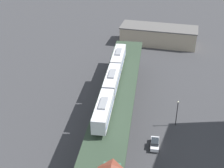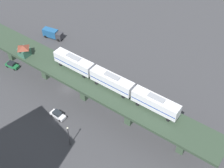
{
  "view_description": "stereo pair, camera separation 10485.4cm",
  "coord_description": "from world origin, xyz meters",
  "px_view_note": "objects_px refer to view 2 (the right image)",
  "views": [
    {
      "loc": [
        18.36,
        -45.38,
        46.13
      ],
      "look_at": [
        -4.82,
        14.31,
        9.42
      ],
      "focal_mm": 50.0,
      "sensor_mm": 36.0,
      "label": 1
    },
    {
      "loc": [
        32.12,
        56.91,
        64.64
      ],
      "look_at": [
        -4.82,
        14.31,
        9.42
      ],
      "focal_mm": 50.0,
      "sensor_mm": 36.0,
      "label": 2
    }
  ],
  "objects_px": {
    "street_car_white": "(58,115)",
    "signal_hut": "(24,50)",
    "street_car_green": "(12,65)",
    "street_lamp": "(69,135)",
    "subway_train": "(112,81)",
    "delivery_truck": "(53,34)"
  },
  "relations": [
    {
      "from": "street_car_green",
      "to": "street_lamp",
      "type": "bearing_deg",
      "value": 84.77
    },
    {
      "from": "signal_hut",
      "to": "street_car_white",
      "type": "bearing_deg",
      "value": 82.01
    },
    {
      "from": "subway_train",
      "to": "delivery_truck",
      "type": "height_order",
      "value": "subway_train"
    },
    {
      "from": "street_car_green",
      "to": "street_car_white",
      "type": "bearing_deg",
      "value": 88.85
    },
    {
      "from": "street_car_green",
      "to": "delivery_truck",
      "type": "bearing_deg",
      "value": -165.29
    },
    {
      "from": "street_car_green",
      "to": "street_car_white",
      "type": "height_order",
      "value": "same"
    },
    {
      "from": "street_car_green",
      "to": "delivery_truck",
      "type": "xyz_separation_m",
      "value": [
        -18.27,
        -4.8,
        0.82
      ]
    },
    {
      "from": "street_car_green",
      "to": "signal_hut",
      "type": "bearing_deg",
      "value": 107.49
    },
    {
      "from": "street_car_green",
      "to": "street_lamp",
      "type": "relative_size",
      "value": 0.68
    },
    {
      "from": "subway_train",
      "to": "street_car_white",
      "type": "distance_m",
      "value": 17.55
    },
    {
      "from": "subway_train",
      "to": "signal_hut",
      "type": "bearing_deg",
      "value": -69.01
    },
    {
      "from": "delivery_truck",
      "to": "street_lamp",
      "type": "bearing_deg",
      "value": 61.94
    },
    {
      "from": "delivery_truck",
      "to": "street_car_white",
      "type": "bearing_deg",
      "value": 58.77
    },
    {
      "from": "signal_hut",
      "to": "street_lamp",
      "type": "xyz_separation_m",
      "value": [
        5.44,
        28.67,
        -5.62
      ]
    },
    {
      "from": "subway_train",
      "to": "signal_hut",
      "type": "relative_size",
      "value": 9.51
    },
    {
      "from": "delivery_truck",
      "to": "street_lamp",
      "type": "height_order",
      "value": "street_lamp"
    },
    {
      "from": "street_car_white",
      "to": "delivery_truck",
      "type": "height_order",
      "value": "delivery_truck"
    },
    {
      "from": "subway_train",
      "to": "street_car_green",
      "type": "relative_size",
      "value": 7.75
    },
    {
      "from": "signal_hut",
      "to": "street_car_white",
      "type": "relative_size",
      "value": 0.83
    },
    {
      "from": "street_car_white",
      "to": "signal_hut",
      "type": "bearing_deg",
      "value": -97.99
    },
    {
      "from": "signal_hut",
      "to": "street_car_white",
      "type": "xyz_separation_m",
      "value": [
        2.71,
        19.27,
        -8.78
      ]
    },
    {
      "from": "street_car_white",
      "to": "delivery_truck",
      "type": "relative_size",
      "value": 0.63
    }
  ]
}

